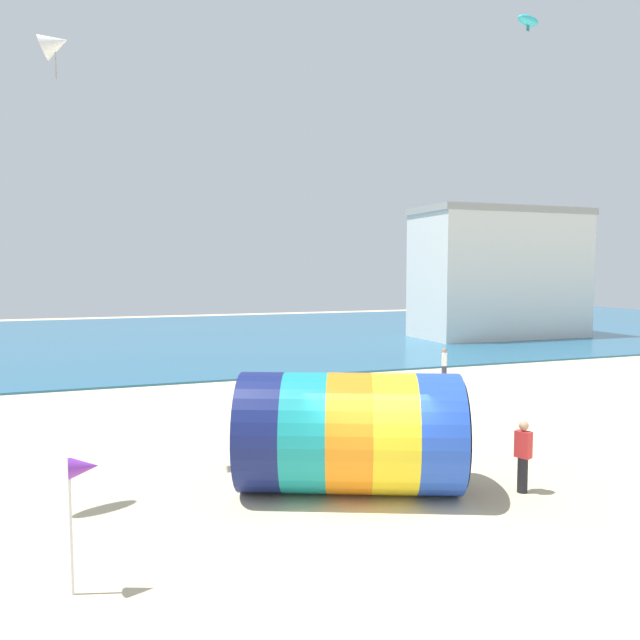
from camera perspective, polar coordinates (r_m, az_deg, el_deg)
ground_plane at (r=14.38m, az=4.33°, el=-16.64°), size 120.00×120.00×0.00m
sea at (r=49.07m, az=-13.44°, el=-1.52°), size 120.00×40.00×0.10m
giant_inflatable_tube at (r=14.85m, az=2.79°, el=-10.24°), size 5.80×4.57×2.80m
kite_handler at (r=15.63m, az=18.07°, el=-11.73°), size 0.34×0.42×1.70m
kite_white_delta at (r=17.87m, az=-23.06°, el=22.21°), size 0.89×0.74×1.25m
kite_cyan_parafoil at (r=27.68m, az=18.49°, el=24.54°), size 1.22×0.73×0.58m
bystander_near_water at (r=29.47m, az=11.29°, el=-4.06°), size 0.39×0.42×1.58m
promenade_building at (r=49.27m, az=16.09°, el=4.10°), size 12.96×6.01×9.78m
beach_flag at (r=10.90m, az=-20.89°, el=-12.87°), size 0.47×0.36×2.25m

